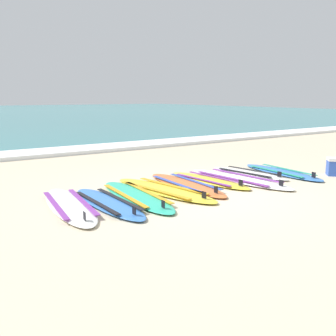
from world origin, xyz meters
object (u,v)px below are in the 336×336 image
(surfboard_7, at_px, (249,173))
(surfboard_8, at_px, (282,172))
(surfboard_0, at_px, (69,205))
(surfboard_5, at_px, (209,180))
(surfboard_3, at_px, (163,190))
(surfboard_1, at_px, (108,203))
(surfboard_2, at_px, (136,196))
(surfboard_4, at_px, (186,184))
(surfboard_6, at_px, (238,179))

(surfboard_7, distance_m, surfboard_8, 0.76)
(surfboard_0, relative_size, surfboard_5, 1.13)
(surfboard_3, bearing_deg, surfboard_7, 5.00)
(surfboard_1, height_order, surfboard_7, same)
(surfboard_2, bearing_deg, surfboard_1, -167.64)
(surfboard_3, bearing_deg, surfboard_2, -171.31)
(surfboard_4, bearing_deg, surfboard_5, 3.12)
(surfboard_0, relative_size, surfboard_8, 1.08)
(surfboard_1, height_order, surfboard_4, same)
(surfboard_2, xyz_separation_m, surfboard_7, (2.96, 0.30, 0.00))
(surfboard_5, distance_m, surfboard_6, 0.64)
(surfboard_2, bearing_deg, surfboard_6, 0.22)
(surfboard_4, relative_size, surfboard_7, 1.18)
(surfboard_2, height_order, surfboard_7, same)
(surfboard_6, xyz_separation_m, surfboard_8, (1.28, -0.03, 0.00))
(surfboard_0, bearing_deg, surfboard_5, 3.02)
(surfboard_3, relative_size, surfboard_5, 1.21)
(surfboard_6, bearing_deg, surfboard_3, 177.29)
(surfboard_5, distance_m, surfboard_8, 1.89)
(surfboard_5, bearing_deg, surfboard_6, -20.85)
(surfboard_2, bearing_deg, surfboard_4, 9.73)
(surfboard_2, height_order, surfboard_6, same)
(surfboard_8, bearing_deg, surfboard_7, 155.21)
(surfboard_2, relative_size, surfboard_7, 1.23)
(surfboard_3, relative_size, surfboard_7, 1.28)
(surfboard_8, bearing_deg, surfboard_1, -178.58)
(surfboard_3, xyz_separation_m, surfboard_4, (0.58, 0.11, 0.00))
(surfboard_2, distance_m, surfboard_3, 0.61)
(surfboard_7, bearing_deg, surfboard_1, -173.15)
(surfboard_3, distance_m, surfboard_5, 1.18)
(surfboard_5, relative_size, surfboard_8, 0.95)
(surfboard_1, xyz_separation_m, surfboard_8, (4.23, 0.10, -0.00))
(surfboard_0, xyz_separation_m, surfboard_8, (4.78, -0.10, 0.00))
(surfboard_4, bearing_deg, surfboard_8, -5.20)
(surfboard_8, bearing_deg, surfboard_5, 172.20)
(surfboard_4, height_order, surfboard_7, same)
(surfboard_0, relative_size, surfboard_3, 0.94)
(surfboard_3, bearing_deg, surfboard_4, 10.82)
(surfboard_4, bearing_deg, surfboard_7, 3.08)
(surfboard_0, distance_m, surfboard_2, 1.13)
(surfboard_4, relative_size, surfboard_5, 1.11)
(surfboard_0, relative_size, surfboard_6, 0.91)
(surfboard_1, relative_size, surfboard_3, 0.86)
(surfboard_2, bearing_deg, surfboard_0, 175.83)
(surfboard_2, relative_size, surfboard_8, 1.10)
(surfboard_2, bearing_deg, surfboard_5, 7.54)
(surfboard_8, bearing_deg, surfboard_6, 178.63)
(surfboard_3, xyz_separation_m, surfboard_7, (2.35, 0.21, 0.00))
(surfboard_2, bearing_deg, surfboard_7, 5.76)
(surfboard_0, distance_m, surfboard_4, 2.31)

